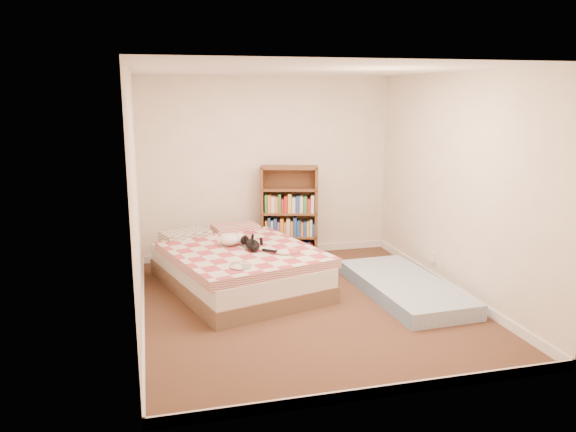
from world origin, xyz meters
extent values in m
cube|color=#452E1D|center=(0.00, 0.00, 0.00)|extent=(3.50, 4.00, 0.01)
cube|color=white|center=(0.00, 0.00, 2.50)|extent=(3.50, 4.00, 0.01)
cube|color=beige|center=(0.00, 2.00, 1.25)|extent=(3.50, 0.01, 2.50)
cube|color=beige|center=(0.00, -2.00, 1.25)|extent=(3.50, 0.01, 2.50)
cube|color=beige|center=(-1.75, 0.00, 1.25)|extent=(0.01, 4.00, 2.50)
cube|color=beige|center=(1.75, 0.00, 1.25)|extent=(0.01, 4.00, 2.50)
cube|color=white|center=(0.00, 1.99, 0.05)|extent=(3.50, 0.02, 0.10)
cube|color=white|center=(0.00, -1.99, 0.05)|extent=(3.50, 0.02, 0.10)
cube|color=white|center=(-1.74, 0.00, 0.05)|extent=(0.02, 4.00, 0.10)
cube|color=white|center=(1.74, 0.00, 0.05)|extent=(0.02, 4.00, 0.10)
cube|color=white|center=(1.74, 0.40, 0.30)|extent=(0.03, 0.09, 0.13)
cube|color=brown|center=(-0.64, 0.73, 0.09)|extent=(2.00, 2.43, 0.19)
cube|color=silver|center=(-0.64, 0.73, 0.29)|extent=(1.96, 2.38, 0.21)
cube|color=#A93E47|center=(-0.64, 0.73, 0.45)|extent=(1.97, 2.09, 0.11)
cube|color=gray|center=(-0.99, 1.52, 0.48)|extent=(0.66, 0.52, 0.16)
cube|color=#A93E47|center=(-0.30, 1.52, 0.48)|extent=(0.66, 0.52, 0.16)
cube|color=#552C1D|center=(-0.13, 1.72, 0.65)|extent=(0.11, 0.26, 1.30)
cube|color=#552C1D|center=(0.61, 1.72, 0.65)|extent=(0.11, 0.26, 1.30)
cube|color=#552C1D|center=(0.24, 1.84, 0.65)|extent=(0.76, 0.23, 1.30)
cube|color=#552C1D|center=(0.24, 1.72, 0.02)|extent=(0.82, 0.46, 0.03)
cube|color=#552C1D|center=(0.24, 1.72, 0.66)|extent=(0.82, 0.46, 0.03)
cube|color=#552C1D|center=(0.24, 1.72, 1.28)|extent=(0.82, 0.46, 0.03)
cube|color=#6C91B5|center=(1.17, 0.02, 0.09)|extent=(0.94, 1.93, 0.17)
ellipsoid|color=black|center=(-0.49, 0.56, 0.56)|extent=(0.26, 0.38, 0.11)
sphere|color=black|center=(-0.49, 0.75, 0.57)|extent=(0.14, 0.14, 0.11)
cone|color=black|center=(-0.52, 0.78, 0.62)|extent=(0.05, 0.05, 0.04)
cone|color=black|center=(-0.46, 0.78, 0.62)|extent=(0.05, 0.05, 0.04)
cylinder|color=black|center=(-0.40, 0.33, 0.53)|extent=(0.10, 0.20, 0.04)
ellipsoid|color=white|center=(-0.72, 0.82, 0.57)|extent=(0.36, 0.37, 0.14)
sphere|color=white|center=(-0.64, 0.73, 0.59)|extent=(0.15, 0.15, 0.11)
sphere|color=white|center=(-0.60, 0.70, 0.58)|extent=(0.07, 0.07, 0.05)
sphere|color=white|center=(-0.83, 0.87, 0.56)|extent=(0.08, 0.08, 0.06)
camera|label=1|loc=(-1.63, -5.58, 2.28)|focal=35.00mm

